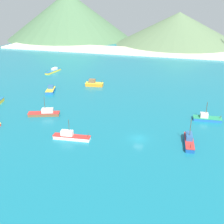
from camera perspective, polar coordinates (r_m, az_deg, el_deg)
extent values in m
cube|color=#146B7F|center=(105.73, 8.42, 1.92)|extent=(260.00, 280.00, 0.50)
cube|color=brown|center=(95.01, -13.41, -0.43)|extent=(10.13, 5.69, 0.87)
cube|color=red|center=(94.81, -13.44, -0.13)|extent=(10.33, 5.80, 0.20)
cube|color=beige|center=(94.31, -12.75, 0.31)|extent=(4.05, 3.04, 1.33)
cylinder|color=#4C3823|center=(93.50, -13.32, 1.81)|extent=(0.13, 0.13, 3.98)
cube|color=#1E5BA8|center=(93.72, 18.45, -1.35)|extent=(8.58, 3.53, 0.81)
cube|color=#238C5B|center=(93.53, 18.49, -1.07)|extent=(8.75, 3.60, 0.20)
cube|color=beige|center=(93.11, 17.91, -0.60)|extent=(2.48, 2.34, 1.30)
cylinder|color=#4C3823|center=(93.94, 20.80, -0.98)|extent=(0.51, 0.16, 1.11)
cylinder|color=#4C3823|center=(92.26, 18.38, 0.82)|extent=(0.16, 0.16, 3.75)
cube|color=gold|center=(148.12, -11.68, 7.91)|extent=(3.63, 10.86, 0.81)
cube|color=#1E669E|center=(148.00, -11.69, 8.10)|extent=(3.70, 11.08, 0.20)
cube|color=silver|center=(148.89, -11.41, 8.46)|extent=(2.03, 3.47, 1.10)
cylinder|color=#4C3823|center=(144.16, -12.82, 7.82)|extent=(0.19, 0.51, 1.11)
cube|color=silver|center=(78.28, -8.03, -5.11)|extent=(10.21, 3.03, 0.90)
cube|color=red|center=(78.03, -8.05, -4.75)|extent=(10.41, 3.09, 0.20)
cube|color=silver|center=(78.06, -8.96, -4.15)|extent=(3.36, 1.86, 1.39)
cylinder|color=#4C3823|center=(76.55, -4.84, -4.71)|extent=(0.55, 0.17, 1.23)
cylinder|color=#4C3823|center=(76.86, -8.61, -2.64)|extent=(0.12, 0.12, 3.26)
cube|color=#1E5BA8|center=(117.40, -12.14, 4.16)|extent=(4.92, 7.80, 1.13)
cube|color=gold|center=(117.20, -12.16, 4.47)|extent=(5.02, 7.96, 0.20)
cube|color=#28568C|center=(117.85, -12.12, 4.92)|extent=(2.62, 2.52, 1.17)
cube|color=#14478C|center=(77.54, 15.08, -5.92)|extent=(3.07, 9.47, 1.09)
cube|color=red|center=(77.25, 15.13, -5.50)|extent=(3.13, 9.66, 0.20)
cube|color=#28568C|center=(77.96, 15.13, -4.64)|extent=(2.00, 4.03, 1.23)
cylinder|color=#4C3823|center=(73.25, 15.39, -6.55)|extent=(0.18, 0.64, 1.47)
cylinder|color=#4C3823|center=(76.07, 15.38, -3.03)|extent=(0.15, 0.15, 4.35)
cube|color=orange|center=(122.85, -3.54, 5.47)|extent=(7.67, 3.56, 1.27)
cube|color=gold|center=(122.63, -3.54, 5.80)|extent=(7.82, 3.63, 0.20)
cube|color=brown|center=(122.59, -3.98, 6.21)|extent=(2.80, 2.31, 1.52)
cylinder|color=#4C3823|center=(121.75, -2.01, 6.10)|extent=(0.73, 0.21, 1.71)
cube|color=beige|center=(195.42, 12.46, 11.36)|extent=(247.00, 25.56, 1.20)
cone|color=#476B47|center=(268.28, -8.64, 18.55)|extent=(107.57, 107.57, 38.71)
cone|color=#56704C|center=(236.18, 13.14, 15.94)|extent=(97.06, 97.06, 24.01)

